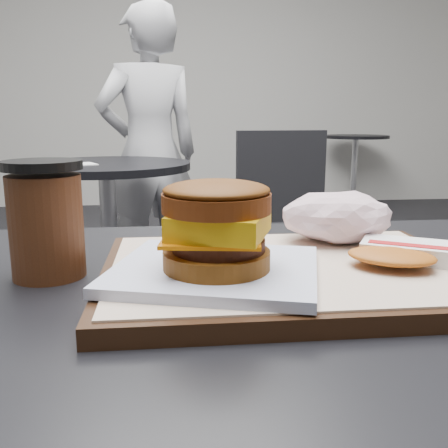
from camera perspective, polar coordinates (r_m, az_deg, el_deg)
The scene contains 10 objects.
serving_tray at distance 0.52m, azimuth 7.33°, elevation -5.54°, with size 0.38×0.28×0.02m.
breakfast_sandwich at distance 0.46m, azimuth -0.83°, elevation -1.47°, with size 0.23×0.22×0.09m.
hash_brown at distance 0.55m, azimuth 19.45°, elevation -3.13°, with size 0.14×0.12×0.02m.
crumpled_wrapper at distance 0.62m, azimuth 12.82°, elevation 0.85°, with size 0.14×0.11×0.06m, color white, non-canonical shape.
coffee_cup at distance 0.56m, azimuth -19.67°, elevation 0.31°, with size 0.08×0.08×0.12m.
neighbor_table at distance 2.17m, azimuth -13.08°, elevation 1.60°, with size 0.70×0.70×0.75m.
napkin at distance 2.08m, azimuth -16.20°, elevation 6.57°, with size 0.12×0.12×0.00m, color white.
neighbor_chair at distance 2.21m, azimuth 3.34°, elevation 1.02°, with size 0.62×0.45×0.88m.
patron at distance 2.66m, azimuth -8.48°, elevation 8.00°, with size 0.55×0.36×1.50m, color silver.
bg_table_far at distance 5.33m, azimuth 14.73°, elevation 7.77°, with size 0.66×0.66×0.75m.
Camera 1 is at (-0.08, -0.47, 0.94)m, focal length 40.00 mm.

